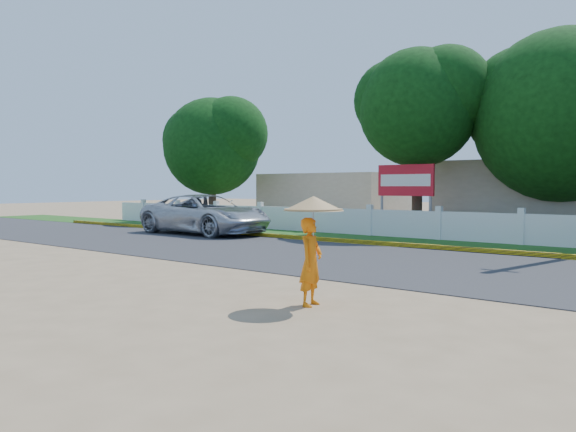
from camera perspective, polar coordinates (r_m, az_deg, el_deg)
name	(u,v)px	position (r m, az deg, el deg)	size (l,w,h in m)	color
ground	(232,278)	(12.66, -5.67, -6.26)	(120.00, 120.00, 0.00)	#9E8460
road	(342,257)	(16.16, 5.54, -4.21)	(60.00, 7.00, 0.02)	#38383A
grass_verge	(422,243)	(20.74, 13.46, -2.67)	(60.00, 3.50, 0.03)	#2D601E
curb	(400,245)	(19.21, 11.31, -2.90)	(40.00, 0.18, 0.16)	yellow
fence	(439,226)	(22.01, 15.07, -0.97)	(40.00, 0.10, 1.10)	silver
building_near	(568,197)	(27.56, 26.53, 1.78)	(10.00, 6.00, 3.20)	#B7AD99
building_far	(334,197)	(33.65, 4.69, 1.91)	(8.00, 5.00, 2.80)	#B7AD99
vehicle	(206,214)	(24.22, -8.38, 0.17)	(2.82, 6.13, 1.70)	#B0B3B9
monk_with_parasol	(312,234)	(9.52, 2.46, -1.89)	(1.03, 1.03, 1.88)	orange
billboard	(406,184)	(23.78, 11.85, 3.19)	(2.50, 0.13, 2.95)	gray
tree_row	(532,113)	(24.31, 23.54, 9.54)	(34.09, 8.03, 8.36)	#473828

